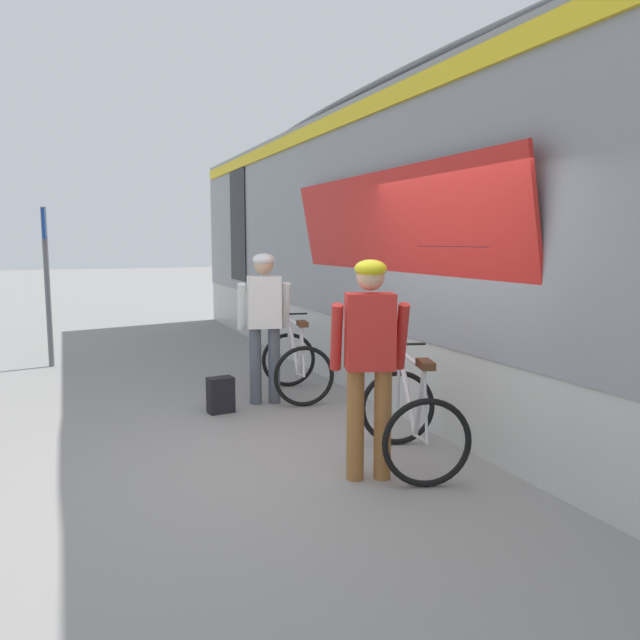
{
  "coord_description": "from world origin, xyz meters",
  "views": [
    {
      "loc": [
        -1.96,
        -4.74,
        1.91
      ],
      "look_at": [
        0.59,
        1.42,
        1.05
      ],
      "focal_mm": 34.77,
      "sensor_mm": 36.0,
      "label": 1
    }
  ],
  "objects": [
    {
      "name": "ground_plane",
      "position": [
        0.0,
        0.0,
        0.0
      ],
      "size": [
        80.0,
        80.0,
        0.0
      ],
      "primitive_type": "plane",
      "color": "gray"
    },
    {
      "name": "train_car",
      "position": [
        2.85,
        1.76,
        1.97
      ],
      "size": [
        3.19,
        16.62,
        3.88
      ],
      "color": "gray",
      "rests_on": "ground"
    },
    {
      "name": "cyclist_near_in_red",
      "position": [
        0.24,
        -0.46,
        1.05
      ],
      "size": [
        0.66,
        0.44,
        1.76
      ],
      "color": "#935B2D",
      "rests_on": "ground"
    },
    {
      "name": "cyclist_far_in_white",
      "position": [
        0.17,
        2.1,
        1.05
      ],
      "size": [
        0.65,
        0.39,
        1.76
      ],
      "color": "#4C515B",
      "rests_on": "ground"
    },
    {
      "name": "bicycle_near_silver",
      "position": [
        0.72,
        -0.31,
        0.4
      ],
      "size": [
        0.99,
        1.23,
        0.99
      ],
      "color": "black",
      "rests_on": "ground"
    },
    {
      "name": "bicycle_far_white",
      "position": [
        0.62,
        2.28,
        0.4
      ],
      "size": [
        0.88,
        1.17,
        0.99
      ],
      "color": "black",
      "rests_on": "ground"
    },
    {
      "name": "backpack_on_platform",
      "position": [
        -0.41,
        1.9,
        0.2
      ],
      "size": [
        0.3,
        0.21,
        0.4
      ],
      "primitive_type": "cube",
      "rotation": [
        0.0,
        0.0,
        0.12
      ],
      "color": "black",
      "rests_on": "ground"
    },
    {
      "name": "platform_sign_post",
      "position": [
        -2.2,
        5.4,
        1.62
      ],
      "size": [
        0.08,
        0.7,
        2.4
      ],
      "color": "#595B60",
      "rests_on": "ground"
    }
  ]
}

